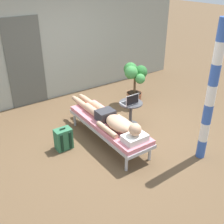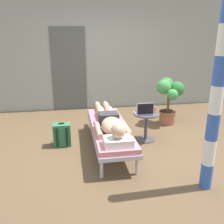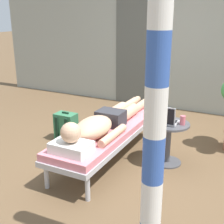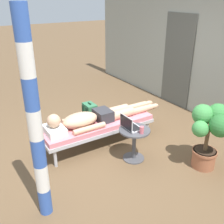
{
  "view_description": "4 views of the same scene",
  "coord_description": "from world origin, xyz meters",
  "px_view_note": "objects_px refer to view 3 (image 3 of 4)",
  "views": [
    {
      "loc": [
        -2.66,
        -3.84,
        2.95
      ],
      "look_at": [
        -0.21,
        -0.31,
        0.69
      ],
      "focal_mm": 44.28,
      "sensor_mm": 36.0,
      "label": 1
    },
    {
      "loc": [
        -0.8,
        -4.07,
        1.94
      ],
      "look_at": [
        -0.15,
        -0.15,
        0.65
      ],
      "focal_mm": 40.22,
      "sensor_mm": 36.0,
      "label": 2
    },
    {
      "loc": [
        1.45,
        -3.25,
        1.78
      ],
      "look_at": [
        -0.11,
        -0.19,
        0.64
      ],
      "focal_mm": 48.9,
      "sensor_mm": 36.0,
      "label": 3
    },
    {
      "loc": [
        3.33,
        -2.1,
        2.41
      ],
      "look_at": [
        -0.21,
        0.13,
        0.52
      ],
      "focal_mm": 42.34,
      "sensor_mm": 36.0,
      "label": 4
    }
  ],
  "objects_px": {
    "lounge_chair": "(107,133)",
    "person_reclining": "(103,123)",
    "side_table": "(169,136)",
    "porch_post": "(156,112)",
    "laptop": "(164,119)",
    "backpack": "(66,127)",
    "drink_glass": "(183,120)"
  },
  "relations": [
    {
      "from": "person_reclining",
      "to": "drink_glass",
      "type": "bearing_deg",
      "value": 21.67
    },
    {
      "from": "drink_glass",
      "to": "porch_post",
      "type": "relative_size",
      "value": 0.05
    },
    {
      "from": "lounge_chair",
      "to": "porch_post",
      "type": "bearing_deg",
      "value": -51.38
    },
    {
      "from": "side_table",
      "to": "drink_glass",
      "type": "height_order",
      "value": "drink_glass"
    },
    {
      "from": "side_table",
      "to": "porch_post",
      "type": "height_order",
      "value": "porch_post"
    },
    {
      "from": "lounge_chair",
      "to": "person_reclining",
      "type": "distance_m",
      "value": 0.19
    },
    {
      "from": "laptop",
      "to": "drink_glass",
      "type": "bearing_deg",
      "value": 17.58
    },
    {
      "from": "laptop",
      "to": "porch_post",
      "type": "bearing_deg",
      "value": -75.13
    },
    {
      "from": "lounge_chair",
      "to": "person_reclining",
      "type": "relative_size",
      "value": 0.91
    },
    {
      "from": "person_reclining",
      "to": "side_table",
      "type": "distance_m",
      "value": 0.8
    },
    {
      "from": "person_reclining",
      "to": "backpack",
      "type": "bearing_deg",
      "value": 156.21
    },
    {
      "from": "laptop",
      "to": "drink_glass",
      "type": "height_order",
      "value": "laptop"
    },
    {
      "from": "drink_glass",
      "to": "porch_post",
      "type": "height_order",
      "value": "porch_post"
    },
    {
      "from": "person_reclining",
      "to": "backpack",
      "type": "relative_size",
      "value": 5.12
    },
    {
      "from": "backpack",
      "to": "porch_post",
      "type": "height_order",
      "value": "porch_post"
    },
    {
      "from": "drink_glass",
      "to": "porch_post",
      "type": "xyz_separation_m",
      "value": [
        0.19,
        -1.57,
        0.6
      ]
    },
    {
      "from": "drink_glass",
      "to": "backpack",
      "type": "height_order",
      "value": "drink_glass"
    },
    {
      "from": "person_reclining",
      "to": "side_table",
      "type": "bearing_deg",
      "value": 24.68
    },
    {
      "from": "porch_post",
      "to": "backpack",
      "type": "bearing_deg",
      "value": 139.54
    },
    {
      "from": "side_table",
      "to": "laptop",
      "type": "relative_size",
      "value": 1.69
    },
    {
      "from": "backpack",
      "to": "side_table",
      "type": "bearing_deg",
      "value": -1.05
    },
    {
      "from": "person_reclining",
      "to": "drink_glass",
      "type": "relative_size",
      "value": 20.01
    },
    {
      "from": "lounge_chair",
      "to": "laptop",
      "type": "xyz_separation_m",
      "value": [
        0.65,
        0.19,
        0.24
      ]
    },
    {
      "from": "porch_post",
      "to": "laptop",
      "type": "bearing_deg",
      "value": 104.87
    },
    {
      "from": "drink_glass",
      "to": "person_reclining",
      "type": "bearing_deg",
      "value": -158.33
    },
    {
      "from": "lounge_chair",
      "to": "side_table",
      "type": "distance_m",
      "value": 0.75
    },
    {
      "from": "lounge_chair",
      "to": "laptop",
      "type": "height_order",
      "value": "laptop"
    },
    {
      "from": "laptop",
      "to": "backpack",
      "type": "bearing_deg",
      "value": 176.9
    },
    {
      "from": "person_reclining",
      "to": "porch_post",
      "type": "bearing_deg",
      "value": -49.44
    },
    {
      "from": "side_table",
      "to": "backpack",
      "type": "relative_size",
      "value": 1.23
    },
    {
      "from": "side_table",
      "to": "porch_post",
      "type": "bearing_deg",
      "value": -77.69
    },
    {
      "from": "lounge_chair",
      "to": "backpack",
      "type": "height_order",
      "value": "backpack"
    }
  ]
}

